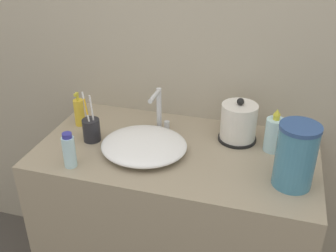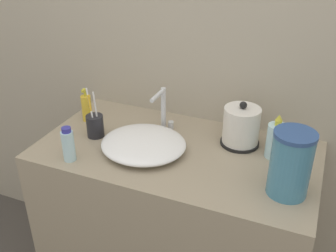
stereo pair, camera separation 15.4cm
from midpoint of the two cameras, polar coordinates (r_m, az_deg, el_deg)
The scene contains 10 objects.
wall_back at distance 1.70m, azimuth 1.61°, elevation 14.38°, with size 6.00×0.04×2.60m.
vanity_counter at distance 1.85m, azimuth -1.37°, elevation -15.07°, with size 1.11×0.60×0.88m.
sink_basin at distance 1.56m, azimuth -6.34°, elevation -2.86°, with size 0.34×0.32×0.06m.
faucet at distance 1.67m, azimuth -3.93°, elevation 2.50°, with size 0.06×0.13×0.19m.
electric_kettle at distance 1.62m, azimuth 7.52°, elevation 0.25°, with size 0.16×0.16×0.19m.
toothbrush_cup at distance 1.66m, azimuth -13.68°, elevation -0.54°, with size 0.07×0.07×0.22m.
lotion_bottle at distance 1.79m, azimuth -15.19°, elevation 1.91°, with size 0.04×0.04×0.16m.
shampoo_bottle at distance 1.51m, azimuth -17.03°, elevation -3.54°, with size 0.05×0.05×0.14m.
mouthwash_bottle at distance 1.57m, azimuth 12.47°, elevation -1.23°, with size 0.07×0.07×0.18m.
water_pitcher at distance 1.37m, azimuth 15.02°, elevation -4.30°, with size 0.14×0.14×0.23m.
Camera 1 is at (0.34, -1.00, 1.71)m, focal length 42.00 mm.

